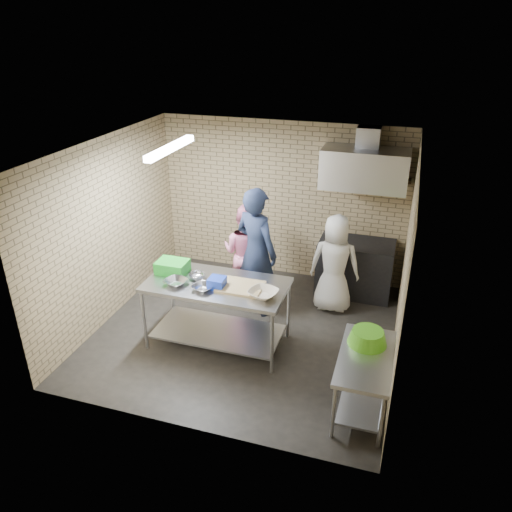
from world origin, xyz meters
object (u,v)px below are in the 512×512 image
Objects in this scene: green_basin at (367,337)px; man_navy at (256,252)px; side_counter at (363,382)px; blue_tub at (217,283)px; bottle_red at (369,170)px; green_crate at (172,267)px; stove at (355,268)px; woman_pink at (245,252)px; bottle_green at (395,174)px; prep_table at (218,313)px; woman_white at (335,264)px.

man_navy reaches higher than green_basin.
man_navy is (-1.81, 1.48, 0.17)m from green_basin.
blue_tub is (-2.03, 0.63, 0.65)m from side_counter.
bottle_red is (-0.38, 2.74, 1.19)m from green_basin.
green_crate is 2.83m from green_basin.
green_crate is (-2.33, -1.90, 0.59)m from stove.
man_navy is 0.49m from woman_pink.
woman_pink is (-1.67, -0.68, 0.35)m from stove.
green_basin is 2.98m from bottle_green.
prep_table is 4.50× the size of green_crate.
green_crate reaches higher than prep_table.
green_basin is at bearing -10.75° from blue_tub.
side_counter is at bearing -17.03° from green_crate.
green_basin is at bearing 107.19° from woman_white.
blue_tub is at bearing -130.70° from bottle_green.
blue_tub is 1.41× the size of bottle_green.
green_crate is 1.30m from man_navy.
prep_table is at bearing 100.24° from woman_pink.
green_basin is 3.07× the size of bottle_green.
man_navy reaches higher than woman_pink.
blue_tub is at bearing 162.72° from side_counter.
green_basin is 2.78m from woman_pink.
side_counter is 0.77× the size of woman_white.
bottle_green reaches higher than prep_table.
prep_table is 9.00× the size of blue_tub.
side_counter is at bearing -85.43° from green_basin.
woman_pink is at bearing -157.80° from stove.
woman_white is at bearing 31.69° from green_crate.
man_navy is at bearing 79.71° from blue_tub.
woman_white is (-0.68, 1.88, -0.06)m from green_basin.
bottle_green is at bearing 37.58° from green_crate.
man_navy is at bearing 136.57° from side_counter.
blue_tub reaches higher than prep_table.
prep_table is 3.43m from bottle_green.
stove is 0.74m from woman_white.
green_basin is 2.56× the size of bottle_red.
woman_white is (1.41, 0.06, -0.02)m from woman_pink.
man_navy is (0.25, 1.00, 0.53)m from prep_table.
prep_table is at bearing 100.37° from man_navy.
green_crate reaches higher than stove.
woman_pink is 1.02× the size of woman_white.
woman_white is at bearing 48.56° from blue_tub.
blue_tub is 2.02m from woman_white.
green_crate is 2.00× the size of blue_tub.
green_crate is 3.35m from bottle_red.
woman_pink reaches higher than woman_white.
green_crate is at bearing -138.04° from bottle_red.
side_counter is at bearing 144.28° from woman_pink.
woman_white is (1.13, 0.40, -0.22)m from man_navy.
green_crate is 2.35× the size of bottle_red.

